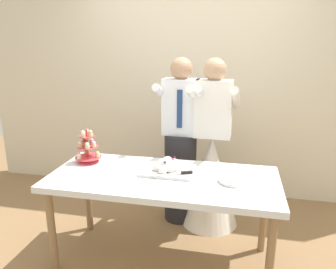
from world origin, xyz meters
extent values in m
plane|color=olive|center=(0.00, 0.00, 0.00)|extent=(8.00, 8.00, 0.00)
cube|color=beige|center=(0.00, 1.48, 1.45)|extent=(5.20, 0.10, 2.90)
cube|color=silver|center=(0.00, 0.00, 0.75)|extent=(1.80, 0.80, 0.05)
cylinder|color=olive|center=(-0.82, -0.32, 0.36)|extent=(0.06, 0.06, 0.72)
cylinder|color=olive|center=(0.82, -0.32, 0.36)|extent=(0.06, 0.06, 0.72)
cylinder|color=olive|center=(-0.82, 0.32, 0.36)|extent=(0.06, 0.06, 0.72)
cylinder|color=olive|center=(0.82, 0.32, 0.36)|extent=(0.06, 0.06, 0.72)
cylinder|color=#D83F4C|center=(-0.71, 0.17, 0.78)|extent=(0.17, 0.17, 0.01)
cylinder|color=#D83F4C|center=(-0.71, 0.17, 0.93)|extent=(0.01, 0.01, 0.31)
cylinder|color=#D83F4C|center=(-0.71, 0.17, 0.82)|extent=(0.23, 0.23, 0.01)
cylinder|color=#D1B784|center=(-0.63, 0.17, 0.84)|extent=(0.04, 0.04, 0.03)
sphere|color=#D6B27A|center=(-0.63, 0.17, 0.86)|extent=(0.04, 0.04, 0.04)
cylinder|color=#D1B784|center=(-0.76, 0.24, 0.84)|extent=(0.04, 0.04, 0.03)
sphere|color=brown|center=(-0.76, 0.24, 0.86)|extent=(0.04, 0.04, 0.04)
cylinder|color=#D1B784|center=(-0.76, 0.10, 0.84)|extent=(0.04, 0.04, 0.03)
sphere|color=#EAB7C6|center=(-0.76, 0.10, 0.86)|extent=(0.04, 0.04, 0.04)
cylinder|color=#D83F4C|center=(-0.71, 0.17, 0.92)|extent=(0.18, 0.18, 0.01)
cylinder|color=#D1B784|center=(-0.65, 0.17, 0.93)|extent=(0.04, 0.04, 0.03)
sphere|color=#EAB7C6|center=(-0.65, 0.17, 0.96)|extent=(0.04, 0.04, 0.04)
cylinder|color=#D1B784|center=(-0.70, 0.23, 0.93)|extent=(0.04, 0.04, 0.03)
sphere|color=#EAB7C6|center=(-0.70, 0.23, 0.96)|extent=(0.04, 0.04, 0.04)
cylinder|color=#D1B784|center=(-0.76, 0.21, 0.93)|extent=(0.04, 0.04, 0.03)
sphere|color=brown|center=(-0.76, 0.21, 0.96)|extent=(0.04, 0.04, 0.04)
cylinder|color=#D1B784|center=(-0.77, 0.14, 0.93)|extent=(0.04, 0.04, 0.03)
sphere|color=#EAB7C6|center=(-0.77, 0.14, 0.96)|extent=(0.04, 0.04, 0.04)
cylinder|color=#D1B784|center=(-0.69, 0.12, 0.93)|extent=(0.04, 0.04, 0.03)
sphere|color=beige|center=(-0.69, 0.12, 0.96)|extent=(0.04, 0.04, 0.04)
cylinder|color=#D83F4C|center=(-0.71, 0.17, 1.01)|extent=(0.13, 0.13, 0.01)
cylinder|color=#D1B784|center=(-0.68, 0.17, 1.03)|extent=(0.04, 0.04, 0.03)
sphere|color=#D6B27A|center=(-0.68, 0.17, 1.05)|extent=(0.04, 0.04, 0.04)
cylinder|color=#D1B784|center=(-0.73, 0.21, 1.03)|extent=(0.04, 0.04, 0.03)
sphere|color=beige|center=(-0.73, 0.21, 1.05)|extent=(0.04, 0.04, 0.04)
cylinder|color=#D1B784|center=(-0.73, 0.14, 1.03)|extent=(0.04, 0.04, 0.03)
sphere|color=white|center=(-0.73, 0.14, 1.05)|extent=(0.04, 0.04, 0.04)
cube|color=silver|center=(0.02, 0.09, 0.79)|extent=(0.42, 0.31, 0.02)
sphere|color=white|center=(0.06, 0.09, 0.83)|extent=(0.09, 0.09, 0.09)
sphere|color=white|center=(0.06, 0.14, 0.83)|extent=(0.09, 0.09, 0.09)
sphere|color=white|center=(0.00, 0.17, 0.83)|extent=(0.09, 0.09, 0.09)
sphere|color=white|center=(-0.03, 0.11, 0.83)|extent=(0.10, 0.10, 0.10)
sphere|color=white|center=(-0.06, 0.05, 0.82)|extent=(0.07, 0.07, 0.07)
sphere|color=white|center=(0.00, 0.00, 0.82)|extent=(0.07, 0.07, 0.07)
sphere|color=white|center=(0.05, 0.04, 0.83)|extent=(0.08, 0.08, 0.08)
sphere|color=white|center=(0.02, 0.09, 0.84)|extent=(0.11, 0.11, 0.11)
sphere|color=#B21923|center=(0.05, 0.12, 0.88)|extent=(0.02, 0.02, 0.02)
sphere|color=#2D1938|center=(0.07, 0.13, 0.89)|extent=(0.02, 0.02, 0.02)
sphere|color=#2D1938|center=(0.01, 0.03, 0.88)|extent=(0.02, 0.02, 0.02)
sphere|color=#DB474C|center=(0.02, 0.09, 0.88)|extent=(0.02, 0.02, 0.02)
cube|color=silver|center=(0.05, -0.03, 0.80)|extent=(0.22, 0.11, 0.00)
cube|color=black|center=(0.18, 0.03, 0.81)|extent=(0.09, 0.06, 0.02)
cylinder|color=white|center=(0.54, -0.01, 0.78)|extent=(0.20, 0.20, 0.01)
cylinder|color=white|center=(0.54, -0.01, 0.79)|extent=(0.20, 0.20, 0.01)
cylinder|color=white|center=(0.54, -0.01, 0.80)|extent=(0.20, 0.20, 0.01)
cylinder|color=white|center=(0.55, 0.00, 0.81)|extent=(0.20, 0.20, 0.01)
cylinder|color=#232328|center=(0.01, 0.73, 0.46)|extent=(0.32, 0.32, 0.92)
cube|color=white|center=(0.01, 0.73, 1.19)|extent=(0.35, 0.22, 0.54)
sphere|color=tan|center=(0.01, 0.73, 1.55)|extent=(0.21, 0.21, 0.21)
cylinder|color=white|center=(-0.17, 0.74, 1.30)|extent=(0.10, 0.49, 0.28)
cylinder|color=white|center=(0.21, 0.72, 1.30)|extent=(0.10, 0.49, 0.28)
cube|color=navy|center=(0.02, 0.62, 1.19)|extent=(0.05, 0.01, 0.36)
cone|color=white|center=(0.32, 0.70, 0.46)|extent=(0.56, 0.56, 0.92)
cube|color=white|center=(0.32, 0.70, 1.19)|extent=(0.35, 0.22, 0.54)
sphere|color=tan|center=(0.32, 0.70, 1.55)|extent=(0.21, 0.21, 0.21)
cylinder|color=white|center=(0.14, 0.71, 1.30)|extent=(0.10, 0.49, 0.28)
cylinder|color=white|center=(0.52, 0.69, 1.30)|extent=(0.10, 0.49, 0.28)
camera|label=1|loc=(0.54, -2.32, 1.80)|focal=34.87mm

